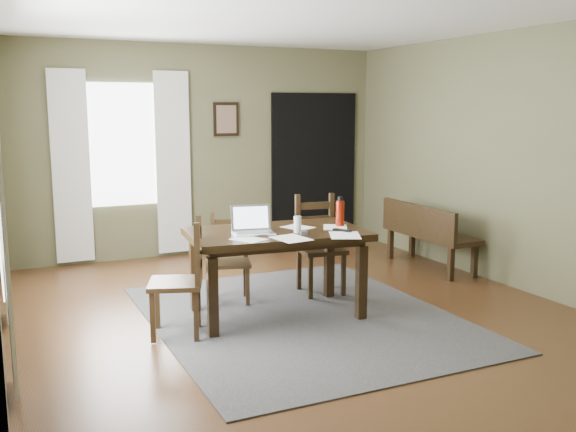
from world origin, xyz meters
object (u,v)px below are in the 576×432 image
laptop (252,226)px  water_bottle (340,213)px  chair_end (182,280)px  chair_back_right (319,246)px  bench (426,230)px  chair_back_left (230,259)px  dining_table (276,241)px

laptop → water_bottle: size_ratio=1.46×
chair_end → water_bottle: water_bottle is taller
chair_end → water_bottle: (1.57, 0.11, 0.44)m
chair_back_right → laptop: 1.15m
chair_back_right → water_bottle: size_ratio=3.61×
bench → chair_back_right: bearing=102.2°
chair_back_left → chair_back_right: 0.95m
chair_end → chair_back_left: bearing=156.9°
dining_table → chair_back_right: 0.90m
chair_back_right → bench: bearing=19.6°
water_bottle → dining_table: bearing=175.8°
bench → water_bottle: size_ratio=4.95×
bench → laptop: size_ratio=3.40×
chair_back_right → dining_table: bearing=-137.0°
bench → laptop: bearing=108.8°
chair_back_left → laptop: (-0.01, -0.61, 0.43)m
dining_table → chair_end: size_ratio=1.68×
chair_back_right → water_bottle: water_bottle is taller
dining_table → chair_back_right: chair_back_right is taller
chair_end → water_bottle: bearing=113.7°
laptop → water_bottle: 0.88m
dining_table → chair_back_left: 0.70m
chair_back_left → bench: 2.58m
chair_back_left → dining_table: bearing=-51.9°
water_bottle → chair_back_left: bearing=143.4°
bench → laptop: 2.74m
chair_end → bench: (3.26, 1.02, -0.02)m
chair_back_left → chair_back_right: bearing=11.3°
dining_table → bench: dining_table is taller
chair_end → bench: size_ratio=0.72×
chair_end → chair_back_right: (1.64, 0.67, 0.01)m
laptop → water_bottle: water_bottle is taller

